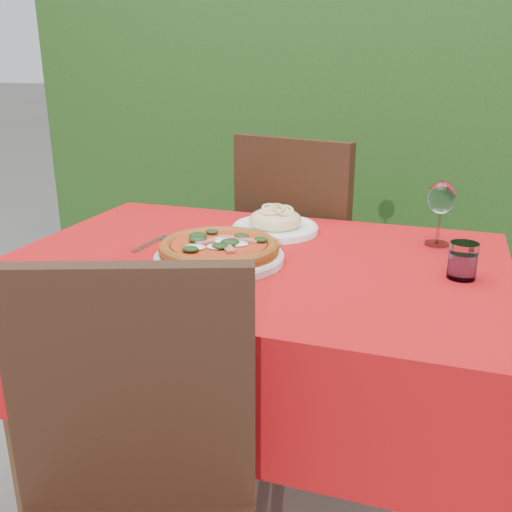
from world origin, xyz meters
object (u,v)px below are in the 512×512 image
(wine_glass, at_px, (441,201))
(fork, at_px, (147,245))
(pizza_plate, at_px, (219,251))
(pasta_plate, at_px, (275,224))
(chair_far, at_px, (305,250))
(water_glass, at_px, (463,262))

(wine_glass, xyz_separation_m, fork, (-0.75, -0.26, -0.12))
(pizza_plate, distance_m, pasta_plate, 0.30)
(pizza_plate, height_order, wine_glass, wine_glass)
(chair_far, xyz_separation_m, fork, (-0.29, -0.64, 0.18))
(pasta_plate, bearing_deg, chair_far, 90.52)
(pasta_plate, height_order, water_glass, water_glass)
(chair_far, relative_size, fork, 5.64)
(wine_glass, height_order, fork, wine_glass)
(pasta_plate, bearing_deg, pizza_plate, -101.03)
(pasta_plate, bearing_deg, wine_glass, 2.54)
(pasta_plate, distance_m, wine_glass, 0.47)
(pizza_plate, bearing_deg, water_glass, 6.78)
(water_glass, xyz_separation_m, wine_glass, (-0.06, 0.25, 0.09))
(chair_far, distance_m, wine_glass, 0.67)
(pizza_plate, bearing_deg, chair_far, 85.51)
(water_glass, relative_size, fork, 0.49)
(wine_glass, relative_size, fork, 1.02)
(pizza_plate, relative_size, fork, 2.08)
(chair_far, xyz_separation_m, pizza_plate, (-0.05, -0.69, 0.21))
(water_glass, height_order, wine_glass, wine_glass)
(chair_far, height_order, wine_glass, chair_far)
(pasta_plate, relative_size, water_glass, 2.94)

